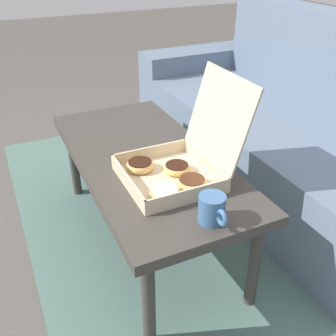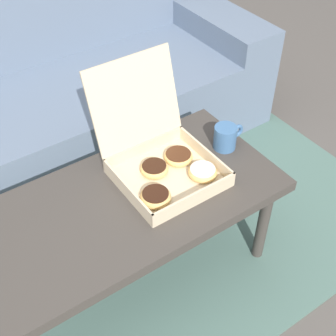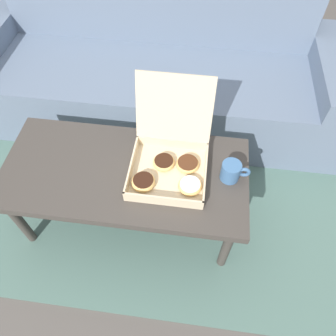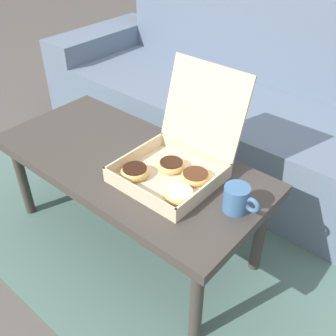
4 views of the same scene
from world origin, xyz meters
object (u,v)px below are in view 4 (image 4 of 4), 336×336
object	(u,v)px
pastry_box	(176,161)
coffee_mug	(237,199)
couch	(244,110)
coffee_table	(129,169)

from	to	relation	value
pastry_box	coffee_mug	size ratio (longest dim) A/B	3.20
couch	pastry_box	bearing A→B (deg)	-76.18
coffee_mug	couch	bearing A→B (deg)	119.20
coffee_table	coffee_mug	world-z (taller)	coffee_mug
couch	pastry_box	world-z (taller)	couch
pastry_box	coffee_mug	bearing A→B (deg)	-3.74
couch	coffee_table	distance (m)	0.88
couch	pastry_box	xyz separation A→B (m)	(0.20, -0.83, 0.20)
couch	pastry_box	distance (m)	0.88
pastry_box	coffee_mug	distance (m)	0.27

